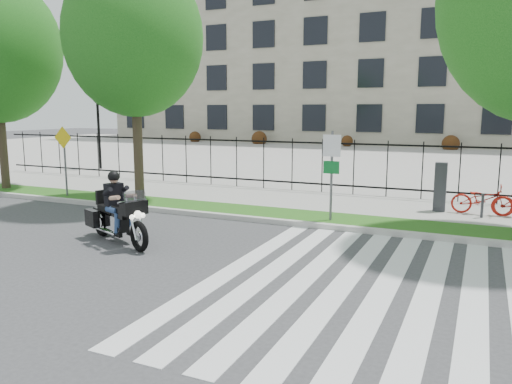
% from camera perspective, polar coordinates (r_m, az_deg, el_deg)
% --- Properties ---
extents(ground, '(120.00, 120.00, 0.00)m').
position_cam_1_polar(ground, '(11.49, -12.25, -7.14)').
color(ground, '#373739').
rests_on(ground, ground).
extents(curb, '(60.00, 0.20, 0.15)m').
position_cam_1_polar(curb, '(14.85, -2.78, -2.88)').
color(curb, '#B3B1A8').
rests_on(curb, ground).
extents(grass_verge, '(60.00, 1.50, 0.15)m').
position_cam_1_polar(grass_verge, '(15.59, -1.35, -2.28)').
color(grass_verge, '#215415').
rests_on(grass_verge, ground).
extents(sidewalk, '(60.00, 3.50, 0.15)m').
position_cam_1_polar(sidewalk, '(17.83, 2.15, -0.80)').
color(sidewalk, gray).
rests_on(sidewalk, ground).
extents(plaza, '(80.00, 34.00, 0.10)m').
position_cam_1_polar(plaza, '(34.58, 13.31, 3.86)').
color(plaza, gray).
rests_on(plaza, ground).
extents(crosswalk_stripes, '(5.70, 8.00, 0.01)m').
position_cam_1_polar(crosswalk_stripes, '(9.54, 12.14, -10.56)').
color(crosswalk_stripes, silver).
rests_on(crosswalk_stripes, ground).
extents(iron_fence, '(30.00, 0.06, 2.00)m').
position_cam_1_polar(iron_fence, '(19.29, 4.15, 3.18)').
color(iron_fence, black).
rests_on(iron_fence, sidewalk).
extents(office_building, '(60.00, 21.90, 20.15)m').
position_cam_1_polar(office_building, '(54.53, 18.01, 16.04)').
color(office_building, gray).
rests_on(office_building, ground).
extents(lamp_post_left, '(1.06, 0.70, 4.25)m').
position_cam_1_polar(lamp_post_left, '(27.94, -17.64, 8.91)').
color(lamp_post_left, black).
rests_on(lamp_post_left, ground).
extents(street_tree_1, '(4.54, 4.54, 8.05)m').
position_cam_1_polar(street_tree_1, '(17.55, -13.79, 16.82)').
color(street_tree_1, '#372A1E').
rests_on(street_tree_1, grass_verge).
extents(sign_pole_regulatory, '(0.50, 0.09, 2.50)m').
position_cam_1_polar(sign_pole_regulatory, '(13.97, 8.63, 3.18)').
color(sign_pole_regulatory, '#59595B').
rests_on(sign_pole_regulatory, grass_verge).
extents(sign_pole_warning, '(0.78, 0.09, 2.49)m').
position_cam_1_polar(sign_pole_warning, '(19.16, -21.07, 4.32)').
color(sign_pole_warning, '#59595B').
rests_on(sign_pole_warning, grass_verge).
extents(motorcycle_rider, '(2.57, 1.48, 2.13)m').
position_cam_1_polar(motorcycle_rider, '(12.59, -15.47, -2.50)').
color(motorcycle_rider, black).
rests_on(motorcycle_rider, ground).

